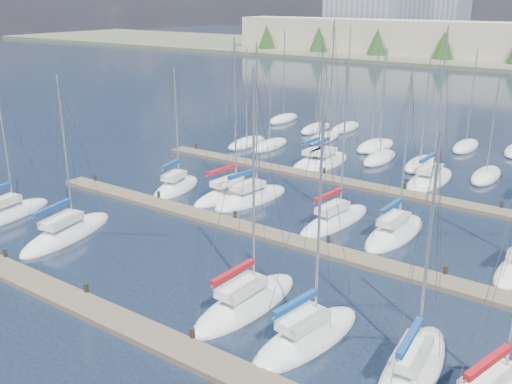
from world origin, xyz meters
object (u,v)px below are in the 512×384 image
Objects in this scene: sailboat_p at (430,180)px; sailboat_j at (251,198)px; sailboat_h at (176,187)px; sailboat_i at (231,193)px; sailboat_o at (325,162)px; sailboat_f at (412,370)px; sailboat_n at (315,161)px; sailboat_e at (307,337)px; sailboat_a at (8,214)px; sailboat_b at (67,233)px; sailboat_l at (395,233)px; sailboat_d at (246,303)px; sailboat_k at (335,221)px.

sailboat_p is 1.08× the size of sailboat_j.
sailboat_i is at bearing 4.31° from sailboat_h.
sailboat_o is 1.25× the size of sailboat_f.
sailboat_o is 1.13× the size of sailboat_n.
sailboat_j is (1.09, -12.81, -0.02)m from sailboat_n.
sailboat_e is (14.52, -28.54, -0.01)m from sailboat_o.
sailboat_f is 1.05× the size of sailboat_a.
sailboat_l is at bearing 24.31° from sailboat_b.
sailboat_n is 34.45m from sailboat_f.
sailboat_p is 1.10× the size of sailboat_n.
sailboat_d is 18.61m from sailboat_i.
sailboat_n is at bearing 121.90° from sailboat_f.
sailboat_k is at bearing 3.81° from sailboat_j.
sailboat_l is at bearing -47.95° from sailboat_o.
sailboat_b is at bearing -99.37° from sailboat_h.
sailboat_h is 5.15m from sailboat_i.
sailboat_i reaches higher than sailboat_l.
sailboat_d is 1.22× the size of sailboat_h.
sailboat_h is 25.38m from sailboat_e.
sailboat_o is 16.41m from sailboat_h.
sailboat_f is at bearing -0.42° from sailboat_d.
sailboat_k is 1.14× the size of sailboat_a.
sailboat_e is 0.89× the size of sailboat_i.
sailboat_i is (-16.47, 15.15, 0.01)m from sailboat_e.
sailboat_p is at bearing 59.90° from sailboat_j.
sailboat_n is at bearing -174.50° from sailboat_p.
sailboat_k reaches higher than sailboat_e.
sailboat_a is 0.92× the size of sailboat_e.
sailboat_i is at bearing 132.67° from sailboat_d.
sailboat_o is 29.38m from sailboat_d.
sailboat_j is (6.36, 13.76, 0.01)m from sailboat_b.
sailboat_o reaches higher than sailboat_a.
sailboat_d is at bearing -99.78° from sailboat_l.
sailboat_p is at bearing 52.61° from sailboat_i.
sailboat_p is 36.48m from sailboat_a.
sailboat_k is 16.26m from sailboat_n.
sailboat_a is (-23.13, 0.25, -0.00)m from sailboat_d.
sailboat_l is (25.99, 13.94, -0.00)m from sailboat_a.
sailboat_p is 29.09m from sailboat_e.
sailboat_l reaches higher than sailboat_a.
sailboat_o is 13.32m from sailboat_j.
sailboat_o is 1.02× the size of sailboat_p.
sailboat_l is (19.81, 1.49, -0.00)m from sailboat_h.
sailboat_k is 1.04× the size of sailboat_e.
sailboat_i is at bearing 140.97° from sailboat_f.
sailboat_o is at bearing 98.46° from sailboat_j.
sailboat_f is (26.64, -13.18, -0.00)m from sailboat_h.
sailboat_p reaches higher than sailboat_j.
sailboat_n is at bearing 138.64° from sailboat_l.
sailboat_f is at bearing -47.84° from sailboat_n.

